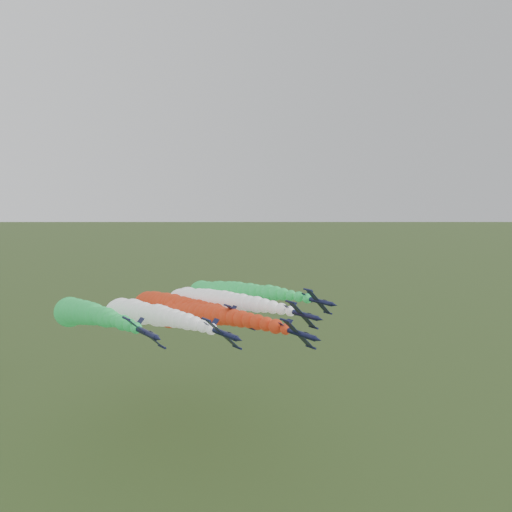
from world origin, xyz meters
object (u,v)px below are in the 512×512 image
Objects in this scene: jet_inner_left at (133,313)px; jet_outer_right at (220,292)px; jet_outer_left at (79,313)px; jet_trail at (159,304)px; jet_lead at (189,314)px; jet_inner_right at (200,301)px.

jet_inner_left is 32.12m from jet_outer_right.
jet_inner_left is at bearing -30.43° from jet_outer_left.
jet_outer_right is at bearing 11.23° from jet_inner_left.
jet_inner_left is 22.51m from jet_trail.
jet_trail is (15.87, 15.71, -2.80)m from jet_inner_left.
jet_inner_right reaches higher than jet_lead.
jet_inner_right is at bearing -14.31° from jet_outer_left.
jet_inner_right is 1.00× the size of jet_outer_right.
jet_outer_left is 43.03m from jet_outer_right.
jet_outer_left is at bearing 149.57° from jet_inner_left.
jet_inner_left is 19.51m from jet_inner_right.
jet_inner_right is 14.13m from jet_outer_right.
jet_inner_left is at bearing 151.91° from jet_lead.
jet_trail is (27.39, 8.94, -3.52)m from jet_outer_left.
jet_inner_right is (19.47, -1.14, 0.53)m from jet_inner_left.
jet_outer_left is (-11.52, 6.77, 0.72)m from jet_inner_left.
jet_trail is at bearing 18.07° from jet_outer_left.
jet_inner_left is at bearing -135.30° from jet_trail.
jet_inner_right is 17.54m from jet_trail.
jet_inner_left is 1.00× the size of jet_inner_right.
jet_outer_left is at bearing 165.69° from jet_inner_right.
jet_lead is 22.71m from jet_trail.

